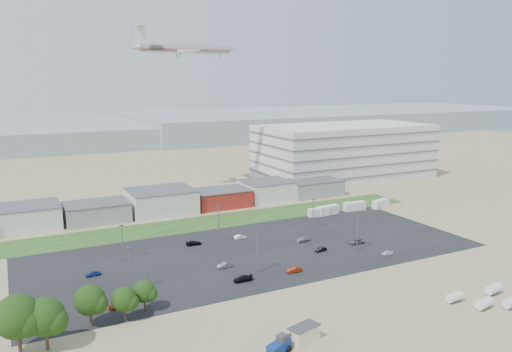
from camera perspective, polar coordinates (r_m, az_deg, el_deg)
ground at (r=117.35m, az=2.25°, el=-11.84°), size 700.00×700.00×0.00m
parking_lot at (r=136.02m, az=-0.04°, el=-8.59°), size 120.00×50.00×0.01m
grass_strip at (r=162.16m, az=-6.78°, el=-5.45°), size 160.00×16.00×0.02m
hills_backdrop at (r=421.84m, az=-14.13°, el=4.93°), size 700.00×200.00×9.00m
building_row at (r=174.24m, az=-14.25°, el=-3.21°), size 170.00×20.00×8.00m
parking_garage at (r=239.63m, az=10.02°, el=2.79°), size 80.00×40.00×25.00m
portable_shed at (r=92.29m, az=5.50°, el=-17.50°), size 6.35×4.35×2.92m
telehandler at (r=88.44m, az=2.65°, el=-18.74°), size 7.86×5.18×3.12m
storage_tank_nw at (r=114.13m, az=21.76°, el=-12.70°), size 3.83×2.04×2.25m
storage_tank_ne at (r=121.24m, az=25.50°, el=-11.57°), size 4.10×2.40×2.34m
storage_tank_sw at (r=113.25m, az=24.62°, el=-13.08°), size 4.17×2.51×2.36m
storage_tank_se at (r=116.11m, az=27.11°, el=-12.71°), size 4.18×2.58×2.34m
box_trailer_a at (r=171.16m, az=7.16°, el=-4.11°), size 7.44×2.72×2.74m
box_trailer_b at (r=173.59m, az=8.22°, el=-3.87°), size 8.42×3.35×3.08m
box_trailer_c at (r=180.59m, az=11.21°, el=-3.40°), size 8.24×3.23×3.02m
box_trailer_d at (r=186.54m, az=14.09°, el=-3.08°), size 8.31×4.51×2.98m
tree_far_left at (r=94.63m, az=-25.58°, el=-14.75°), size 8.00×8.00×12.00m
tree_left at (r=94.60m, az=-22.93°, el=-15.00°), size 7.09×7.09×10.64m
tree_mid at (r=100.28m, az=-18.45°, el=-13.64°), size 6.13×6.13×9.20m
tree_right at (r=100.88m, az=-14.84°, el=-13.74°), size 5.14×5.14×7.71m
tree_near at (r=104.08m, az=-12.65°, el=-13.00°), size 4.82×4.82×7.23m
lightpole_front_l at (r=112.72m, az=-14.23°, el=-10.38°), size 1.19×0.50×10.14m
lightpole_front_m at (r=120.27m, az=0.15°, el=-8.74°), size 1.16×0.48×9.88m
lightpole_front_r at (r=137.93m, az=11.52°, el=-6.41°), size 1.15×0.48×9.74m
lightpole_back_l at (r=131.98m, az=-15.03°, el=-7.41°), size 1.12×0.47×9.52m
lightpole_back_m at (r=141.60m, az=-4.30°, el=-5.57°), size 1.26×0.52×10.67m
lightpole_back_r at (r=154.84m, az=6.54°, el=-4.37°), size 1.14×0.47×9.69m
airliner at (r=200.38m, az=-8.07°, el=14.19°), size 45.11×32.24×12.79m
parked_car_0 at (r=144.67m, az=11.42°, el=-7.35°), size 4.60×2.23×1.26m
parked_car_1 at (r=136.83m, az=7.41°, el=-8.31°), size 3.63×1.66×1.15m
parked_car_2 at (r=137.45m, az=14.74°, el=-8.50°), size 3.42×1.62×1.13m
parked_car_3 at (r=116.59m, az=-1.50°, el=-11.64°), size 4.56×1.98×1.31m
parked_car_4 at (r=124.66m, az=-3.62°, el=-10.15°), size 3.98×1.70×1.28m
parked_car_5 at (r=125.47m, az=-18.12°, el=-10.57°), size 3.46×1.48×1.17m
parked_car_6 at (r=141.77m, az=-7.13°, el=-7.59°), size 4.43×1.95×1.27m
parked_car_10 at (r=107.42m, az=-15.45°, el=-14.13°), size 3.98×1.74×1.14m
parked_car_11 at (r=146.15m, az=-1.79°, el=-6.95°), size 3.87×1.64×1.24m
parked_car_12 at (r=144.14m, az=5.33°, el=-7.24°), size 4.65×2.24×1.31m
parked_car_13 at (r=121.96m, az=4.35°, el=-10.64°), size 3.97×1.57×1.29m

